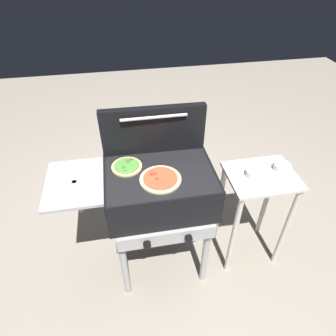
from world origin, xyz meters
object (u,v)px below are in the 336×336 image
object	(u,v)px
pizza_veggie	(127,166)
topping_bowl_near	(254,173)
grill	(158,191)
prep_table	(256,200)
pizza_pepperoni	(160,179)
topping_bowl_far	(282,167)

from	to	relation	value
pizza_veggie	topping_bowl_near	xyz separation A→B (m)	(0.78, -0.07, -0.11)
grill	prep_table	bearing A→B (deg)	0.37
topping_bowl_near	pizza_pepperoni	bearing A→B (deg)	-173.04
pizza_pepperoni	prep_table	bearing A→B (deg)	6.20
prep_table	grill	bearing A→B (deg)	-179.63
pizza_veggie	topping_bowl_far	world-z (taller)	pizza_veggie
pizza_veggie	prep_table	size ratio (longest dim) A/B	0.23
grill	pizza_veggie	xyz separation A→B (m)	(-0.17, 0.08, 0.15)
topping_bowl_far	pizza_pepperoni	bearing A→B (deg)	-173.15
grill	prep_table	world-z (taller)	grill
grill	pizza_veggie	world-z (taller)	pizza_veggie
pizza_pepperoni	topping_bowl_far	xyz separation A→B (m)	(0.81, 0.10, -0.11)
pizza_pepperoni	topping_bowl_near	distance (m)	0.62
prep_table	topping_bowl_near	bearing A→B (deg)	178.60
pizza_pepperoni	pizza_veggie	world-z (taller)	pizza_pepperoni
pizza_veggie	topping_bowl_near	size ratio (longest dim) A/B	1.82
topping_bowl_near	grill	bearing A→B (deg)	-179.45
prep_table	topping_bowl_near	distance (m)	0.25
pizza_pepperoni	grill	bearing A→B (deg)	95.74
pizza_pepperoni	topping_bowl_near	size ratio (longest dim) A/B	2.37
topping_bowl_far	grill	bearing A→B (deg)	-177.95
pizza_veggie	topping_bowl_near	bearing A→B (deg)	-5.17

